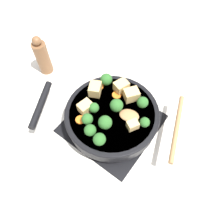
{
  "coord_description": "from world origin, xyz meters",
  "views": [
    {
      "loc": [
        -0.23,
        0.31,
        0.72
      ],
      "look_at": [
        0.0,
        0.0,
        0.08
      ],
      "focal_mm": 35.0,
      "sensor_mm": 36.0,
      "label": 1
    }
  ],
  "objects": [
    {
      "name": "broccoli_floret_center_top",
      "position": [
        -0.01,
        -0.02,
        0.11
      ],
      "size": [
        0.05,
        0.05,
        0.05
      ],
      "color": "#709956",
      "rests_on": "skillet_pan"
    },
    {
      "name": "broccoli_floret_tall_stem",
      "position": [
        -0.04,
        0.11,
        0.11
      ],
      "size": [
        0.04,
        0.04,
        0.05
      ],
      "color": "#709956",
      "rests_on": "skillet_pan"
    },
    {
      "name": "tofu_cube_back_piece",
      "position": [
        0.08,
        0.05,
        0.1
      ],
      "size": [
        0.05,
        0.05,
        0.04
      ],
      "primitive_type": "cube",
      "rotation": [
        0.0,
        0.0,
        1.38
      ],
      "color": "#DBB770",
      "rests_on": "skillet_pan"
    },
    {
      "name": "broccoli_floret_east_rim",
      "position": [
        -0.07,
        -0.08,
        0.11
      ],
      "size": [
        0.04,
        0.04,
        0.05
      ],
      "color": "#709956",
      "rests_on": "skillet_pan"
    },
    {
      "name": "carrot_slice_edge_slice",
      "position": [
        0.03,
        -0.07,
        0.09
      ],
      "size": [
        0.03,
        0.03,
        0.01
      ],
      "primitive_type": "cylinder",
      "color": "orange",
      "rests_on": "skillet_pan"
    },
    {
      "name": "broccoli_floret_mid_floret",
      "position": [
        -0.12,
        -0.02,
        0.11
      ],
      "size": [
        0.03,
        0.03,
        0.04
      ],
      "color": "#709956",
      "rests_on": "skillet_pan"
    },
    {
      "name": "pepper_mill",
      "position": [
        0.39,
        -0.05,
        0.08
      ],
      "size": [
        0.06,
        0.06,
        0.18
      ],
      "color": "brown",
      "rests_on": "ground_plane"
    },
    {
      "name": "broccoli_floret_north_edge",
      "position": [
        0.01,
        0.11,
        0.11
      ],
      "size": [
        0.04,
        0.04,
        0.05
      ],
      "color": "#709956",
      "rests_on": "skillet_pan"
    },
    {
      "name": "front_burner_grate",
      "position": [
        0.0,
        0.0,
        0.01
      ],
      "size": [
        0.31,
        0.31,
        0.03
      ],
      "color": "black",
      "rests_on": "ground_plane"
    },
    {
      "name": "tofu_cube_center_large",
      "position": [
        0.03,
        -0.1,
        0.1
      ],
      "size": [
        0.05,
        0.06,
        0.04
      ],
      "primitive_type": "cube",
      "rotation": [
        0.0,
        0.0,
        4.4
      ],
      "color": "#DBB770",
      "rests_on": "skillet_pan"
    },
    {
      "name": "tofu_cube_east_chunk",
      "position": [
        0.1,
        -0.03,
        0.1
      ],
      "size": [
        0.06,
        0.06,
        0.04
      ],
      "primitive_type": "cube",
      "rotation": [
        0.0,
        0.0,
        2.03
      ],
      "color": "#DBB770",
      "rests_on": "skillet_pan"
    },
    {
      "name": "tofu_cube_west_chunk",
      "position": [
        -0.09,
        0.01,
        0.1
      ],
      "size": [
        0.04,
        0.05,
        0.03
      ],
      "primitive_type": "cube",
      "rotation": [
        0.0,
        0.0,
        4.21
      ],
      "color": "#DBB770",
      "rests_on": "skillet_pan"
    },
    {
      "name": "carrot_slice_orange_thin",
      "position": [
        0.07,
        0.09,
        0.09
      ],
      "size": [
        0.03,
        0.03,
        0.01
      ],
      "primitive_type": "cylinder",
      "color": "orange",
      "rests_on": "skillet_pan"
    },
    {
      "name": "broccoli_floret_west_rim",
      "position": [
        -0.02,
        0.06,
        0.11
      ],
      "size": [
        0.05,
        0.05,
        0.05
      ],
      "color": "#709956",
      "rests_on": "skillet_pan"
    },
    {
      "name": "tofu_cube_near_handle",
      "position": [
        -0.02,
        -0.09,
        0.1
      ],
      "size": [
        0.06,
        0.06,
        0.04
      ],
      "primitive_type": "cube",
      "rotation": [
        0.0,
        0.0,
        0.95
      ],
      "color": "#DBB770",
      "rests_on": "skillet_pan"
    },
    {
      "name": "wooden_spoon",
      "position": [
        -0.14,
        -0.05,
        0.09
      ],
      "size": [
        0.24,
        0.24,
        0.02
      ],
      "color": "#A87A4C",
      "rests_on": "skillet_pan"
    },
    {
      "name": "broccoli_floret_south_cluster",
      "position": [
        0.05,
        0.04,
        0.11
      ],
      "size": [
        0.04,
        0.04,
        0.04
      ],
      "color": "#709956",
      "rests_on": "skillet_pan"
    },
    {
      "name": "carrot_slice_near_center",
      "position": [
        0.1,
        -0.06,
        0.09
      ],
      "size": [
        0.03,
        0.03,
        0.01
      ],
      "primitive_type": "cylinder",
      "color": "orange",
      "rests_on": "skillet_pan"
    },
    {
      "name": "skillet_pan",
      "position": [
        0.0,
        0.0,
        0.06
      ],
      "size": [
        0.45,
        0.38,
        0.06
      ],
      "color": "black",
      "rests_on": "front_burner_grate"
    },
    {
      "name": "broccoli_floret_small_inner",
      "position": [
        0.09,
        -0.08,
        0.11
      ],
      "size": [
        0.04,
        0.04,
        0.05
      ],
      "color": "#709956",
      "rests_on": "skillet_pan"
    },
    {
      "name": "broccoli_floret_near_spoon",
      "position": [
        0.04,
        0.08,
        0.11
      ],
      "size": [
        0.04,
        0.04,
        0.04
      ],
      "color": "#709956",
      "rests_on": "skillet_pan"
    },
    {
      "name": "ground_plane",
      "position": [
        0.0,
        0.0,
        0.0
      ],
      "size": [
        2.4,
        2.4,
        0.0
      ],
      "primitive_type": "plane",
      "color": "white"
    }
  ]
}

